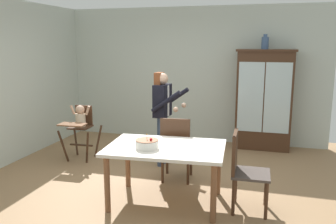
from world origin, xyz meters
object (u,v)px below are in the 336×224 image
at_px(china_cabinet, 264,100).
at_px(dining_chair_far_side, 176,145).
at_px(dining_table, 166,154).
at_px(dining_chair_right_end, 243,166).
at_px(birthday_cake, 147,144).
at_px(adult_person, 163,107).
at_px(high_chair_with_toddler, 80,122).
at_px(ceramic_vase, 265,43).

bearing_deg(china_cabinet, dining_chair_far_side, -119.69).
bearing_deg(dining_table, dining_chair_right_end, 4.29).
relative_size(china_cabinet, dining_chair_far_side, 1.96).
bearing_deg(birthday_cake, dining_chair_right_end, 10.68).
bearing_deg(birthday_cake, dining_table, 36.38).
height_order(china_cabinet, birthday_cake, china_cabinet).
xyz_separation_m(adult_person, dining_chair_far_side, (0.39, -0.65, -0.41)).
height_order(high_chair_with_toddler, birthday_cake, high_chair_with_toddler).
relative_size(dining_chair_far_side, dining_chair_right_end, 1.00).
relative_size(china_cabinet, dining_chair_right_end, 1.96).
bearing_deg(dining_chair_right_end, dining_table, 93.10).
distance_m(birthday_cake, dining_chair_far_side, 0.88).
distance_m(adult_person, birthday_cake, 1.51).
distance_m(china_cabinet, adult_person, 2.10).
xyz_separation_m(adult_person, dining_chair_right_end, (1.37, -1.27, -0.41)).
xyz_separation_m(high_chair_with_toddler, dining_table, (1.88, -1.23, -0.01)).
distance_m(adult_person, dining_table, 1.45).
distance_m(dining_chair_far_side, dining_chair_right_end, 1.16).
bearing_deg(china_cabinet, dining_table, -112.25).
bearing_deg(dining_chair_right_end, china_cabinet, -5.25).
distance_m(high_chair_with_toddler, birthday_cake, 2.18).
relative_size(ceramic_vase, birthday_cake, 0.96).
bearing_deg(adult_person, dining_chair_right_end, -127.96).
bearing_deg(dining_chair_far_side, dining_table, 88.43).
bearing_deg(high_chair_with_toddler, ceramic_vase, 24.17).
bearing_deg(china_cabinet, adult_person, -138.08).
relative_size(ceramic_vase, dining_chair_right_end, 0.28).
xyz_separation_m(china_cabinet, high_chair_with_toddler, (-3.01, -1.52, -0.29)).
xyz_separation_m(ceramic_vase, birthday_cake, (-1.28, -2.89, -1.20)).
bearing_deg(ceramic_vase, china_cabinet, -6.55).
xyz_separation_m(dining_chair_far_side, dining_chair_right_end, (0.98, -0.62, 0.00)).
bearing_deg(dining_chair_right_end, ceramic_vase, -4.56).
distance_m(ceramic_vase, high_chair_with_toddler, 3.60).
relative_size(ceramic_vase, high_chair_with_toddler, 0.28).
xyz_separation_m(china_cabinet, dining_chair_far_side, (-1.17, -2.05, -0.39)).
bearing_deg(high_chair_with_toddler, dining_chair_right_end, -25.26).
relative_size(adult_person, dining_chair_far_side, 1.59).
bearing_deg(adult_person, dining_table, -157.00).
xyz_separation_m(dining_table, birthday_cake, (-0.19, -0.14, 0.15)).
height_order(adult_person, dining_chair_far_side, adult_person).
height_order(adult_person, birthday_cake, adult_person).
relative_size(china_cabinet, birthday_cake, 6.71).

